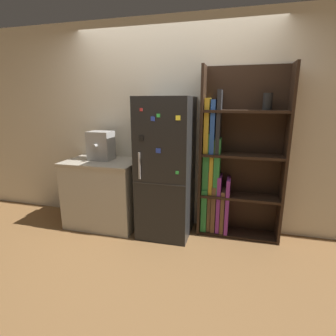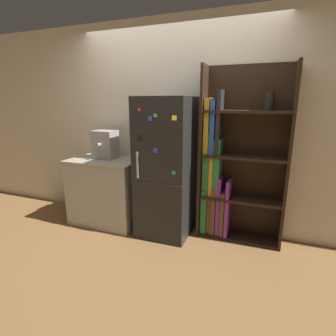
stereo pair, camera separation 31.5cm
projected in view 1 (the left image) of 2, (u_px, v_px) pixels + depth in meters
ground_plane at (163, 236)px, 3.22m from camera, size 16.00×16.00×0.00m
wall_back at (173, 127)px, 3.35m from camera, size 8.00×0.05×2.60m
refrigerator at (166, 168)px, 3.15m from camera, size 0.61×0.65×1.67m
bookshelf at (230, 166)px, 3.14m from camera, size 0.96×0.31×2.01m
kitchen_counter at (104, 193)px, 3.46m from camera, size 0.93×0.64×0.88m
espresso_machine at (101, 146)px, 3.37m from camera, size 0.30×0.29×0.37m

